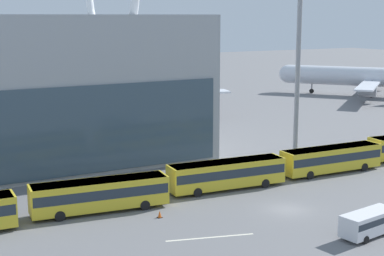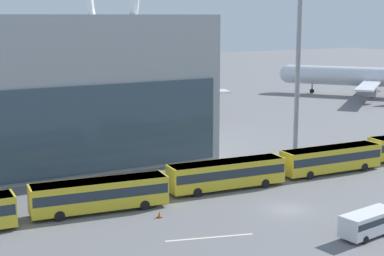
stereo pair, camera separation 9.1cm
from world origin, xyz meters
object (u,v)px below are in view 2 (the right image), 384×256
Objects in this scene: shuttle_bus_2 at (227,173)px; shuttle_bus_3 at (331,158)px; airliner_at_gate_far at (146,90)px; service_van_foreground at (369,222)px; airliner_parked_remote at (372,77)px; floodlight_mast at (299,32)px; traffic_cone_1 at (159,214)px; shuttle_bus_1 at (100,193)px.

shuttle_bus_2 is 1.01× the size of shuttle_bus_3.
airliner_at_gate_far reaches higher than shuttle_bus_2.
service_van_foreground is at bearing 5.57° from airliner_at_gate_far.
floodlight_mast is (-53.73, -38.90, 12.15)m from airliner_parked_remote.
airliner_at_gate_far is 52.85m from traffic_cone_1.
shuttle_bus_2 is at bearing 24.74° from traffic_cone_1.
floodlight_mast is at bearing 86.95° from airliner_parked_remote.
service_van_foreground is at bearing -37.51° from shuttle_bus_1.
shuttle_bus_3 reaches higher than traffic_cone_1.
shuttle_bus_2 is at bearing -178.37° from shuttle_bus_3.
shuttle_bus_2 is 14.88m from shuttle_bus_3.
shuttle_bus_1 is 0.51× the size of floodlight_mast.
airliner_parked_remote is 97.39m from traffic_cone_1.
floodlight_mast reaches higher than shuttle_bus_3.
shuttle_bus_2 is 19.67× the size of traffic_cone_1.
shuttle_bus_3 is (29.76, 0.27, 0.00)m from shuttle_bus_1.
shuttle_bus_2 is at bearing 91.93° from service_van_foreground.
airliner_parked_remote is at bearing 35.98° from shuttle_bus_1.
floodlight_mast is (2.24, 9.71, 14.89)m from shuttle_bus_3.
service_van_foreground is at bearing -120.81° from shuttle_bus_3.
airliner_at_gate_far reaches higher than shuttle_bus_3.
airliner_parked_remote is at bearing 106.43° from airliner_at_gate_far.
floodlight_mast is 35.25m from traffic_cone_1.
traffic_cone_1 is (-20.59, -48.38, -5.34)m from airliner_at_gate_far.
shuttle_bus_2 is (-10.03, -43.52, -3.81)m from airliner_at_gate_far.
service_van_foreground is (-6.73, -61.42, -4.38)m from airliner_at_gate_far.
airliner_at_gate_far is 61.94m from service_van_foreground.
airliner_parked_remote reaches higher than shuttle_bus_2.
airliner_parked_remote is 74.18m from shuttle_bus_3.
traffic_cone_1 is at bearing -167.22° from shuttle_bus_3.
shuttle_bus_3 is 21.16m from service_van_foreground.
shuttle_bus_3 is (14.88, -0.19, 0.00)m from shuttle_bus_2.
floodlight_mast reaches higher than shuttle_bus_1.
floodlight_mast is (17.12, 9.52, 14.89)m from shuttle_bus_2.
floodlight_mast is at bearing 27.46° from traffic_cone_1.
shuttle_bus_2 is at bearing 85.39° from airliner_parked_remote.
shuttle_bus_3 is 17.92m from floodlight_mast.
shuttle_bus_1 and shuttle_bus_3 have the same top height.
shuttle_bus_3 is at bearing 18.16° from airliner_at_gate_far.
traffic_cone_1 is (-25.44, -4.67, -1.53)m from shuttle_bus_3.
floodlight_mast is at bearing 33.71° from shuttle_bus_2.
airliner_parked_remote is 2.63× the size of shuttle_bus_3.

